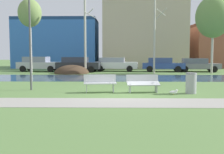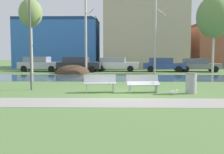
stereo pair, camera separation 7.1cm
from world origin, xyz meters
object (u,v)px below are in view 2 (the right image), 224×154
parked_wagon_fourth_blue (163,64)px  bench_left (100,83)px  seagull (174,92)px  parked_hatch_third_white (115,64)px  parked_sedan_second_dark (78,64)px  parked_van_nearest_silver (40,64)px  streetlamp (30,14)px  parked_suv_fifth_grey (198,65)px  bench_right (143,83)px  trash_bin (191,83)px

parked_wagon_fourth_blue → bench_left: bearing=-109.7°
seagull → parked_hatch_third_white: size_ratio=0.09×
seagull → parked_sedan_second_dark: 17.34m
parked_wagon_fourth_blue → seagull: bearing=-97.4°
parked_van_nearest_silver → parked_sedan_second_dark: size_ratio=1.01×
streetlamp → parked_suv_fifth_grey: bearing=49.0°
parked_van_nearest_silver → parked_suv_fifth_grey: size_ratio=1.03×
bench_right → seagull: 1.61m
bench_right → parked_suv_fifth_grey: (7.10, 15.63, 0.28)m
parked_suv_fifth_grey → parked_wagon_fourth_blue: bearing=179.9°
parked_suv_fifth_grey → parked_van_nearest_silver: bearing=179.6°
parked_van_nearest_silver → parked_hatch_third_white: parked_van_nearest_silver is taller
parked_van_nearest_silver → parked_sedan_second_dark: 4.27m
parked_van_nearest_silver → parked_sedan_second_dark: bearing=-7.7°
bench_right → parked_van_nearest_silver: (-9.58, 15.75, 0.35)m
parked_sedan_second_dark → bench_left: bearing=-78.0°
bench_right → parked_van_nearest_silver: size_ratio=0.35×
trash_bin → parked_wagon_fourth_blue: parked_wagon_fourth_blue is taller
streetlamp → parked_suv_fifth_grey: 19.91m
bench_left → streetlamp: size_ratio=0.27×
streetlamp → parked_hatch_third_white: (4.26, 15.48, -3.17)m
bench_left → parked_sedan_second_dark: size_ratio=0.36×
seagull → parked_wagon_fourth_blue: (2.13, 16.43, 0.64)m
bench_right → seagull: bench_right is taller
bench_right → parked_van_nearest_silver: bearing=121.3°
parked_sedan_second_dark → seagull: bearing=-67.2°
bench_left → parked_sedan_second_dark: parked_sedan_second_dark is taller
parked_van_nearest_silver → parked_hatch_third_white: 8.07m
parked_sedan_second_dark → parked_hatch_third_white: size_ratio=0.95×
seagull → parked_suv_fifth_grey: parked_suv_fifth_grey is taller
bench_left → bench_right: same height
parked_sedan_second_dark → parked_hatch_third_white: bearing=15.9°
seagull → parked_suv_fifth_grey: bearing=70.7°
bench_left → parked_wagon_fourth_blue: (5.61, 15.63, 0.30)m
bench_left → trash_bin: 4.40m
parked_wagon_fourth_blue → trash_bin: bearing=-94.4°
trash_bin → parked_hatch_third_white: 17.04m
trash_bin → parked_van_nearest_silver: bearing=126.3°
parked_sedan_second_dark → trash_bin: bearing=-63.9°
seagull → streetlamp: streetlamp is taller
bench_right → streetlamp: size_ratio=0.27×
bench_left → parked_sedan_second_dark: 15.52m
streetlamp → parked_sedan_second_dark: size_ratio=1.31×
parked_hatch_third_white → parked_van_nearest_silver: bearing=-176.3°
parked_van_nearest_silver → parked_wagon_fourth_blue: bearing=-0.5°
bench_right → parked_wagon_fourth_blue: 16.02m
bench_left → parked_sedan_second_dark: bearing=102.0°
trash_bin → seagull: trash_bin is taller
seagull → parked_sedan_second_dark: size_ratio=0.09×
parked_hatch_third_white → bench_left: bearing=-92.1°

